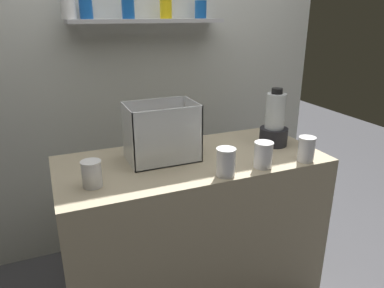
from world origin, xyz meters
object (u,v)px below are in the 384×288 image
Objects in this scene: juice_cup_orange_middle at (263,156)px; juice_cup_pomegranate_right at (306,150)px; juice_cup_carrot_left at (226,164)px; carrot_display_bin at (161,142)px; blender_pitcher at (274,124)px; juice_cup_mango_far_left at (92,176)px.

juice_cup_pomegranate_right is (0.25, -0.02, 0.00)m from juice_cup_orange_middle.
juice_cup_carrot_left reaches higher than juice_cup_orange_middle.
carrot_display_bin is 0.67m from blender_pitcher.
juice_cup_pomegranate_right is (0.68, -0.31, -0.04)m from carrot_display_bin.
juice_cup_mango_far_left is 0.93× the size of juice_cup_pomegranate_right.
carrot_display_bin reaches higher than juice_cup_carrot_left.
carrot_display_bin is 0.75m from juice_cup_pomegranate_right.
juice_cup_carrot_left is 0.22m from juice_cup_orange_middle.
juice_cup_orange_middle is at bearing -133.00° from blender_pitcher.
blender_pitcher reaches higher than carrot_display_bin.
carrot_display_bin reaches higher than juice_cup_mango_far_left.
carrot_display_bin is 2.76× the size of juice_cup_pomegranate_right.
juice_cup_pomegranate_right reaches higher than juice_cup_mango_far_left.
juice_cup_mango_far_left is 0.82m from juice_cup_orange_middle.
blender_pitcher is at bearing 7.87° from juice_cup_mango_far_left.
juice_cup_pomegranate_right is (0.01, -0.27, -0.07)m from blender_pitcher.
juice_cup_carrot_left is at bearing -149.13° from blender_pitcher.
juice_cup_carrot_left is at bearing -55.87° from carrot_display_bin.
juice_cup_carrot_left is (-0.46, -0.27, -0.07)m from blender_pitcher.
blender_pitcher is 2.75× the size of juice_cup_mango_far_left.
carrot_display_bin reaches higher than juice_cup_pomegranate_right.
juice_cup_mango_far_left is 0.92× the size of juice_cup_orange_middle.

